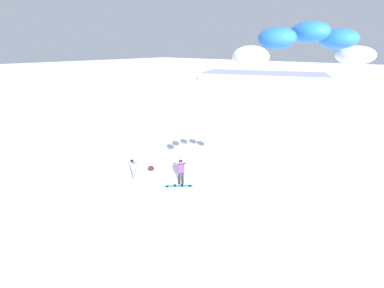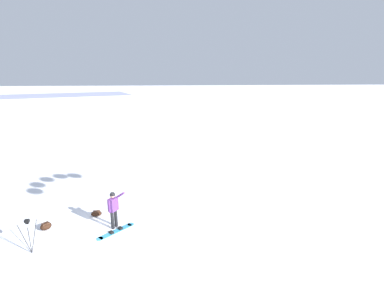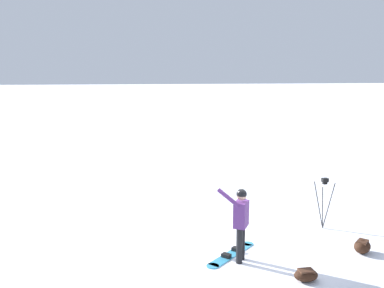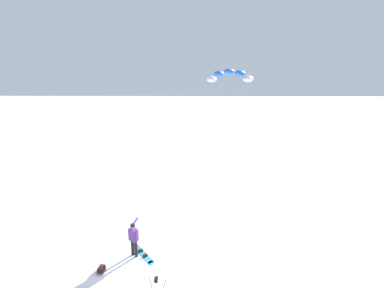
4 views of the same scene
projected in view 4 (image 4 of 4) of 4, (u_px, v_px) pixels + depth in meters
ground_plane at (147, 261)px, 10.84m from camera, size 300.00×300.00×0.00m
snowboarder at (134, 236)px, 10.99m from camera, size 0.48×0.76×1.68m
snowboard at (143, 254)px, 11.30m from camera, size 1.29×1.40×0.10m
traction_kite at (229, 75)px, 17.02m from camera, size 3.45×2.68×0.93m
gear_bag_large at (101, 269)px, 10.24m from camera, size 0.36×0.50×0.24m
camera_tripod at (157, 288)px, 8.22m from camera, size 0.61×0.56×1.39m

